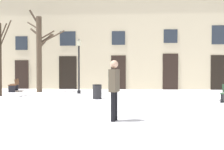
{
  "coord_description": "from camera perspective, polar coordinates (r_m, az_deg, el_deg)",
  "views": [
    {
      "loc": [
        0.89,
        -11.77,
        1.61
      ],
      "look_at": [
        0.0,
        1.81,
        1.26
      ],
      "focal_mm": 44.21,
      "sensor_mm": 36.0,
      "label": 1
    }
  ],
  "objects": [
    {
      "name": "tree_foreground",
      "position": [
        19.02,
        -14.76,
        4.82
      ],
      "size": [
        2.65,
        1.23,
        5.46
      ],
      "color": "#4C3D2D",
      "rests_on": "ground"
    },
    {
      "name": "person_near_bench",
      "position": [
        8.33,
        0.44,
        -2.46
      ],
      "size": [
        0.33,
        0.43,
        1.85
      ],
      "rotation": [
        0.0,
        0.0,
        1.24
      ],
      "color": "black",
      "rests_on": "ground"
    },
    {
      "name": "ground_plane",
      "position": [
        11.91,
        -0.57,
        -6.31
      ],
      "size": [
        37.27,
        37.27,
        0.0
      ],
      "primitive_type": "plane",
      "color": "white"
    },
    {
      "name": "litter_bin",
      "position": [
        14.32,
        -3.1,
        -3.48
      ],
      "size": [
        0.49,
        0.49,
        0.75
      ],
      "color": "black",
      "rests_on": "ground"
    },
    {
      "name": "bench_far_corner",
      "position": [
        20.16,
        -19.54,
        -1.91
      ],
      "size": [
        0.94,
        1.83,
        0.86
      ],
      "rotation": [
        0.0,
        0.0,
        4.98
      ],
      "color": "#51331E",
      "rests_on": "ground"
    },
    {
      "name": "streetlamp",
      "position": [
        17.45,
        -6.86,
        3.1
      ],
      "size": [
        0.3,
        0.3,
        3.43
      ],
      "color": "black",
      "rests_on": "ground"
    },
    {
      "name": "building_facade",
      "position": [
        21.15,
        1.33,
        7.95
      ],
      "size": [
        23.3,
        0.6,
        7.92
      ],
      "color": "beige",
      "rests_on": "ground"
    }
  ]
}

